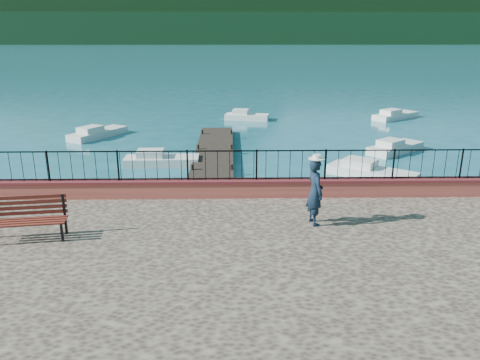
{
  "coord_description": "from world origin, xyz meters",
  "views": [
    {
      "loc": [
        -1.13,
        -10.64,
        6.27
      ],
      "look_at": [
        -0.86,
        2.0,
        2.3
      ],
      "focal_mm": 35.0,
      "sensor_mm": 36.0,
      "label": 1
    }
  ],
  "objects_px": {
    "park_bench": "(27,227)",
    "boat_2": "(396,145)",
    "person": "(315,192)",
    "boat_1": "(372,169)",
    "boat_5": "(396,113)",
    "boat_3": "(98,131)",
    "boat_0": "(162,157)",
    "boat_4": "(247,114)"
  },
  "relations": [
    {
      "from": "boat_0",
      "to": "boat_5",
      "type": "bearing_deg",
      "value": 37.44
    },
    {
      "from": "boat_4",
      "to": "person",
      "type": "bearing_deg",
      "value": -75.69
    },
    {
      "from": "boat_4",
      "to": "park_bench",
      "type": "bearing_deg",
      "value": -93.36
    },
    {
      "from": "boat_5",
      "to": "boat_1",
      "type": "bearing_deg",
      "value": -148.78
    },
    {
      "from": "boat_3",
      "to": "boat_1",
      "type": "bearing_deg",
      "value": -90.94
    },
    {
      "from": "boat_0",
      "to": "boat_2",
      "type": "xyz_separation_m",
      "value": [
        12.55,
        2.44,
        0.0
      ]
    },
    {
      "from": "person",
      "to": "boat_3",
      "type": "height_order",
      "value": "person"
    },
    {
      "from": "boat_2",
      "to": "boat_3",
      "type": "xyz_separation_m",
      "value": [
        -17.5,
        4.28,
        0.0
      ]
    },
    {
      "from": "park_bench",
      "to": "boat_5",
      "type": "xyz_separation_m",
      "value": [
        17.93,
        24.31,
        -1.12
      ]
    },
    {
      "from": "boat_1",
      "to": "boat_5",
      "type": "height_order",
      "value": "same"
    },
    {
      "from": "park_bench",
      "to": "boat_2",
      "type": "distance_m",
      "value": 19.94
    },
    {
      "from": "boat_0",
      "to": "boat_5",
      "type": "height_order",
      "value": "same"
    },
    {
      "from": "boat_1",
      "to": "boat_3",
      "type": "xyz_separation_m",
      "value": [
        -14.79,
        9.04,
        0.0
      ]
    },
    {
      "from": "boat_0",
      "to": "boat_2",
      "type": "height_order",
      "value": "same"
    },
    {
      "from": "boat_1",
      "to": "boat_2",
      "type": "xyz_separation_m",
      "value": [
        2.71,
        4.76,
        0.0
      ]
    },
    {
      "from": "park_bench",
      "to": "boat_0",
      "type": "xyz_separation_m",
      "value": [
        1.81,
        11.35,
        -1.12
      ]
    },
    {
      "from": "boat_4",
      "to": "boat_5",
      "type": "xyz_separation_m",
      "value": [
        11.43,
        0.22,
        0.0
      ]
    },
    {
      "from": "boat_4",
      "to": "boat_5",
      "type": "bearing_deg",
      "value": 12.82
    },
    {
      "from": "boat_2",
      "to": "boat_4",
      "type": "relative_size",
      "value": 1.14
    },
    {
      "from": "boat_2",
      "to": "boat_5",
      "type": "height_order",
      "value": "same"
    },
    {
      "from": "boat_0",
      "to": "boat_1",
      "type": "xyz_separation_m",
      "value": [
        9.84,
        -2.31,
        0.0
      ]
    },
    {
      "from": "park_bench",
      "to": "person",
      "type": "relative_size",
      "value": 1.1
    },
    {
      "from": "park_bench",
      "to": "boat_2",
      "type": "xyz_separation_m",
      "value": [
        14.36,
        13.8,
        -1.12
      ]
    },
    {
      "from": "park_bench",
      "to": "boat_1",
      "type": "distance_m",
      "value": 14.79
    },
    {
      "from": "person",
      "to": "boat_3",
      "type": "xyz_separation_m",
      "value": [
        -10.68,
        17.21,
        -1.73
      ]
    },
    {
      "from": "boat_3",
      "to": "boat_4",
      "type": "relative_size",
      "value": 1.24
    },
    {
      "from": "boat_0",
      "to": "boat_4",
      "type": "distance_m",
      "value": 13.58
    },
    {
      "from": "boat_2",
      "to": "boat_4",
      "type": "distance_m",
      "value": 12.95
    },
    {
      "from": "boat_3",
      "to": "boat_4",
      "type": "height_order",
      "value": "same"
    },
    {
      "from": "boat_1",
      "to": "boat_3",
      "type": "distance_m",
      "value": 17.33
    },
    {
      "from": "person",
      "to": "boat_0",
      "type": "distance_m",
      "value": 12.07
    },
    {
      "from": "boat_3",
      "to": "boat_2",
      "type": "bearing_deg",
      "value": -73.25
    },
    {
      "from": "boat_0",
      "to": "boat_3",
      "type": "height_order",
      "value": "same"
    },
    {
      "from": "boat_1",
      "to": "boat_2",
      "type": "relative_size",
      "value": 1.07
    },
    {
      "from": "boat_0",
      "to": "boat_4",
      "type": "bearing_deg",
      "value": 68.45
    },
    {
      "from": "boat_2",
      "to": "boat_3",
      "type": "height_order",
      "value": "same"
    },
    {
      "from": "boat_0",
      "to": "boat_4",
      "type": "height_order",
      "value": "same"
    },
    {
      "from": "person",
      "to": "boat_2",
      "type": "xyz_separation_m",
      "value": [
        6.82,
        12.93,
        -1.73
      ]
    },
    {
      "from": "park_bench",
      "to": "boat_2",
      "type": "relative_size",
      "value": 0.55
    },
    {
      "from": "boat_3",
      "to": "boat_5",
      "type": "xyz_separation_m",
      "value": [
        21.07,
        6.23,
        0.0
      ]
    },
    {
      "from": "boat_3",
      "to": "boat_5",
      "type": "bearing_deg",
      "value": -43.04
    },
    {
      "from": "boat_2",
      "to": "boat_5",
      "type": "relative_size",
      "value": 0.89
    }
  ]
}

